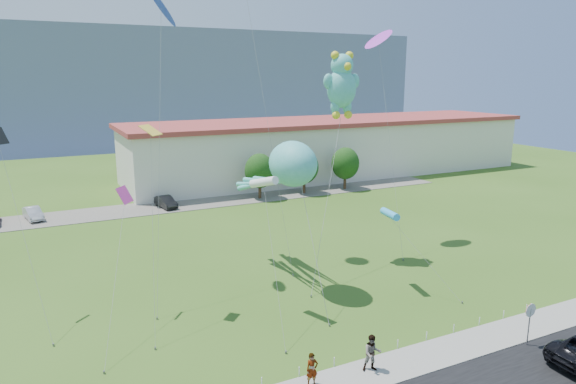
{
  "coord_description": "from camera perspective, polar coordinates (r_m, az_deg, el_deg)",
  "views": [
    {
      "loc": [
        -13.44,
        -21.28,
        14.38
      ],
      "look_at": [
        0.97,
        8.0,
        6.99
      ],
      "focal_mm": 32.0,
      "sensor_mm": 36.0,
      "label": 1
    }
  ],
  "objects": [
    {
      "name": "parked_car_silver",
      "position": [
        58.47,
        -26.46,
        -2.14
      ],
      "size": [
        2.11,
        4.05,
        1.27
      ],
      "primitive_type": "imported",
      "rotation": [
        0.0,
        0.0,
        0.21
      ],
      "color": "#A8AAAF",
      "rests_on": "parking_strip"
    },
    {
      "name": "tree_near",
      "position": [
        61.04,
        -3.17,
        2.37
      ],
      "size": [
        3.6,
        3.6,
        5.47
      ],
      "color": "#3F2B19",
      "rests_on": "ground"
    },
    {
      "name": "octopus_kite",
      "position": [
        34.71,
        -0.39,
        2.28
      ],
      "size": [
        2.99,
        12.72,
        10.29
      ],
      "color": "teal",
      "rests_on": "ground"
    },
    {
      "name": "small_kite_white",
      "position": [
        30.38,
        -2.71,
        0.98
      ],
      "size": [
        1.37,
        6.37,
        8.68
      ],
      "color": "white",
      "rests_on": "ground"
    },
    {
      "name": "tree_far",
      "position": [
        66.58,
        6.39,
        3.18
      ],
      "size": [
        3.6,
        3.6,
        5.47
      ],
      "color": "#3F2B19",
      "rests_on": "ground"
    },
    {
      "name": "small_kite_black",
      "position": [
        33.98,
        -29.08,
        3.26
      ],
      "size": [
        2.47,
        6.54,
        11.39
      ],
      "color": "black",
      "rests_on": "ground"
    },
    {
      "name": "stop_sign",
      "position": [
        31.21,
        25.31,
        -12.17
      ],
      "size": [
        0.8,
        0.07,
        2.5
      ],
      "color": "slate",
      "rests_on": "ground"
    },
    {
      "name": "rope_fence",
      "position": [
        27.92,
        7.0,
        -17.75
      ],
      "size": [
        26.05,
        0.05,
        0.5
      ],
      "color": "white",
      "rests_on": "ground"
    },
    {
      "name": "small_kite_pink",
      "position": [
        31.68,
        -17.87,
        -1.96
      ],
      "size": [
        3.24,
        7.41,
        7.87
      ],
      "color": "#FA37A8",
      "rests_on": "ground"
    },
    {
      "name": "small_kite_blue",
      "position": [
        36.7,
        -13.94,
        18.78
      ],
      "size": [
        3.7,
        7.35,
        19.63
      ],
      "color": "blue",
      "rests_on": "ground"
    },
    {
      "name": "teddy_bear_kite",
      "position": [
        40.07,
        5.99,
        11.91
      ],
      "size": [
        7.52,
        7.24,
        16.21
      ],
      "color": "teal",
      "rests_on": "ground"
    },
    {
      "name": "pedestrian_right",
      "position": [
        26.82,
        9.35,
        -17.24
      ],
      "size": [
        1.11,
        0.99,
        1.89
      ],
      "primitive_type": "imported",
      "rotation": [
        0.0,
        0.0,
        -0.36
      ],
      "color": "gray",
      "rests_on": "sidewalk"
    },
    {
      "name": "parking_strip",
      "position": [
        59.61,
        -12.39,
        -1.47
      ],
      "size": [
        70.0,
        6.0,
        0.06
      ],
      "primitive_type": "cube",
      "color": "#59544C",
      "rests_on": "ground"
    },
    {
      "name": "tree_mid",
      "position": [
        63.58,
        1.81,
        2.8
      ],
      "size": [
        3.6,
        3.6,
        5.47
      ],
      "color": "#3F2B19",
      "rests_on": "ground"
    },
    {
      "name": "hill_ridge",
      "position": [
        141.93,
        -21.18,
        11.16
      ],
      "size": [
        160.0,
        50.0,
        25.0
      ],
      "primitive_type": "cube",
      "color": "slate",
      "rests_on": "ground"
    },
    {
      "name": "ground",
      "position": [
        28.98,
        5.52,
        -17.05
      ],
      "size": [
        160.0,
        160.0,
        0.0
      ],
      "primitive_type": "plane",
      "color": "#345518",
      "rests_on": "ground"
    },
    {
      "name": "small_kite_purple",
      "position": [
        45.49,
        10.08,
        15.89
      ],
      "size": [
        2.3,
        7.02,
        18.12
      ],
      "color": "#B632CB",
      "rests_on": "ground"
    },
    {
      "name": "parked_car_black",
      "position": [
        58.76,
        -13.42,
        -1.06
      ],
      "size": [
        1.97,
        4.04,
        1.28
      ],
      "primitive_type": "imported",
      "rotation": [
        0.0,
        0.0,
        0.17
      ],
      "color": "black",
      "rests_on": "parking_strip"
    },
    {
      "name": "small_kite_cyan",
      "position": [
        35.4,
        11.3,
        -2.48
      ],
      "size": [
        3.01,
        5.58,
        5.7
      ],
      "color": "#33A5E7",
      "rests_on": "ground"
    },
    {
      "name": "small_kite_yellow",
      "position": [
        30.9,
        -14.98,
        4.19
      ],
      "size": [
        2.11,
        5.68,
        11.72
      ],
      "color": "gold",
      "rests_on": "ground"
    },
    {
      "name": "pedestrian_left",
      "position": [
        25.55,
        2.69,
        -19.09
      ],
      "size": [
        0.63,
        0.45,
        1.61
      ],
      "primitive_type": "imported",
      "rotation": [
        0.0,
        0.0,
        -0.11
      ],
      "color": "gray",
      "rests_on": "sidewalk"
    },
    {
      "name": "sidewalk",
      "position": [
        27.0,
        8.76,
        -19.45
      ],
      "size": [
        80.0,
        2.5,
        0.1
      ],
      "primitive_type": "cube",
      "color": "gray",
      "rests_on": "ground"
    },
    {
      "name": "warehouse",
      "position": [
        76.95,
        4.91,
        5.05
      ],
      "size": [
        61.0,
        15.0,
        8.2
      ],
      "color": "beige",
      "rests_on": "ground"
    }
  ]
}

